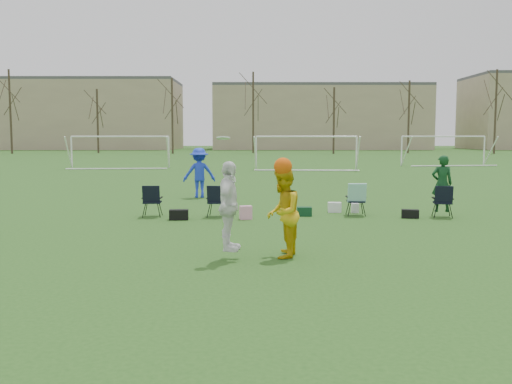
{
  "coord_description": "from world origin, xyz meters",
  "views": [
    {
      "loc": [
        0.3,
        -9.58,
        2.47
      ],
      "look_at": [
        0.32,
        2.69,
        1.25
      ],
      "focal_mm": 40.0,
      "sensor_mm": 36.0,
      "label": 1
    }
  ],
  "objects_px": {
    "goal_right": "(444,142)",
    "center_contest": "(261,209)",
    "goal_mid": "(306,143)",
    "fielder_blue": "(199,173)",
    "goal_left": "(120,143)"
  },
  "relations": [
    {
      "from": "fielder_blue",
      "to": "goal_right",
      "type": "relative_size",
      "value": 0.27
    },
    {
      "from": "center_contest",
      "to": "goal_mid",
      "type": "distance_m",
      "value": 30.51
    },
    {
      "from": "goal_left",
      "to": "goal_mid",
      "type": "relative_size",
      "value": 1.0
    },
    {
      "from": "goal_mid",
      "to": "goal_right",
      "type": "xyz_separation_m",
      "value": [
        12.0,
        6.0,
        0.0
      ]
    },
    {
      "from": "center_contest",
      "to": "goal_mid",
      "type": "relative_size",
      "value": 0.33
    },
    {
      "from": "fielder_blue",
      "to": "goal_mid",
      "type": "distance_m",
      "value": 19.84
    },
    {
      "from": "fielder_blue",
      "to": "goal_left",
      "type": "distance_m",
      "value": 22.42
    },
    {
      "from": "center_contest",
      "to": "goal_right",
      "type": "relative_size",
      "value": 0.33
    },
    {
      "from": "goal_right",
      "to": "center_contest",
      "type": "bearing_deg",
      "value": -121.25
    },
    {
      "from": "fielder_blue",
      "to": "center_contest",
      "type": "bearing_deg",
      "value": 90.57
    },
    {
      "from": "goal_left",
      "to": "goal_mid",
      "type": "xyz_separation_m",
      "value": [
        14.0,
        -2.0,
        0.0
      ]
    },
    {
      "from": "goal_mid",
      "to": "goal_right",
      "type": "distance_m",
      "value": 13.42
    },
    {
      "from": "center_contest",
      "to": "goal_mid",
      "type": "xyz_separation_m",
      "value": [
        3.59,
        30.28,
        0.92
      ]
    },
    {
      "from": "center_contest",
      "to": "goal_right",
      "type": "bearing_deg",
      "value": 66.75
    },
    {
      "from": "goal_mid",
      "to": "goal_right",
      "type": "bearing_deg",
      "value": 30.57
    }
  ]
}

